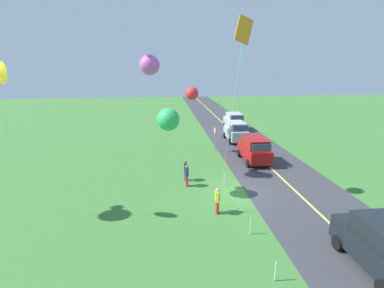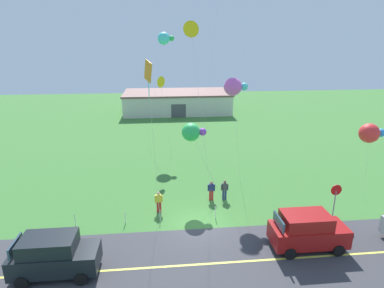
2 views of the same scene
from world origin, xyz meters
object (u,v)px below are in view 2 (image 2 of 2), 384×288
car_parked_west_near (54,255)px  kite_pink_drift (234,87)px  kite_yellow_high (192,132)px  kite_purple_back (164,38)px  warehouse_distant (177,102)px  kite_cyan_top (370,133)px  car_suv_foreground (307,230)px  person_adult_companion (211,190)px  kite_blue_mid (191,30)px  person_adult_near (159,201)px  kite_red_low (148,75)px  stop_sign (336,195)px  person_child_watcher (225,189)px  kite_orange_near (161,82)px

car_parked_west_near → kite_pink_drift: size_ratio=0.48×
kite_yellow_high → kite_purple_back: 16.62m
kite_purple_back → warehouse_distant: bearing=82.8°
kite_cyan_top → car_suv_foreground: bearing=-142.5°
car_suv_foreground → kite_cyan_top: bearing=37.5°
person_adult_companion → kite_blue_mid: bearing=100.4°
person_adult_near → person_adult_companion: same height
person_adult_companion → kite_red_low: kite_red_low is taller
car_parked_west_near → stop_sign: stop_sign is taller
person_adult_near → kite_red_low: 9.06m
car_parked_west_near → person_adult_companion: 12.00m
car_parked_west_near → person_child_watcher: size_ratio=2.75×
kite_cyan_top → warehouse_distant: size_ratio=0.34×
kite_red_low → kite_blue_mid: bearing=46.2°
car_parked_west_near → person_adult_companion: car_parked_west_near is taller
car_parked_west_near → stop_sign: (17.44, 3.87, 0.65)m
person_adult_companion → warehouse_distant: size_ratio=0.09×
kite_orange_near → kite_yellow_high: bearing=-74.6°
person_adult_companion → kite_red_low: (-4.38, -2.41, 9.00)m
person_adult_near → person_adult_companion: size_ratio=1.00×
kite_cyan_top → kite_yellow_high: bearing=167.4°
car_parked_west_near → person_child_watcher: bearing=35.1°
person_adult_near → person_adult_companion: (4.03, 1.42, 0.00)m
person_adult_near → kite_orange_near: (0.40, 10.83, 7.17)m
kite_purple_back → kite_cyan_top: bearing=-51.5°
car_parked_west_near → stop_sign: bearing=12.5°
kite_red_low → kite_yellow_high: size_ratio=1.83×
person_child_watcher → warehouse_distant: bearing=153.8°
person_child_watcher → warehouse_distant: 33.89m
car_suv_foreground → kite_pink_drift: size_ratio=0.48×
person_adult_near → kite_blue_mid: bearing=-50.9°
car_suv_foreground → car_parked_west_near: size_ratio=1.00×
car_suv_foreground → kite_yellow_high: (-6.08, 7.74, 4.03)m
kite_blue_mid → kite_red_low: bearing=-133.8°
kite_orange_near → kite_pink_drift: bearing=-51.2°
person_adult_near → car_suv_foreground: bearing=-119.5°
stop_sign → kite_cyan_top: 5.26m
person_adult_near → kite_blue_mid: 12.09m
car_parked_west_near → warehouse_distant: warehouse_distant is taller
car_parked_west_near → kite_pink_drift: 16.72m
person_adult_near → kite_red_low: size_ratio=0.15×
car_suv_foreground → person_adult_near: (-8.72, 5.06, -0.29)m
kite_cyan_top → warehouse_distant: kite_cyan_top is taller
kite_blue_mid → kite_pink_drift: (3.47, 1.80, -4.08)m
car_parked_west_near → kite_pink_drift: (11.45, 9.78, 7.27)m
person_adult_near → kite_cyan_top: 15.86m
car_suv_foreground → kite_purple_back: (-7.74, 22.74, 11.00)m
stop_sign → person_child_watcher: bearing=153.1°
person_adult_companion → kite_blue_mid: kite_blue_mid is taller
kite_orange_near → person_child_watcher: bearing=-63.5°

